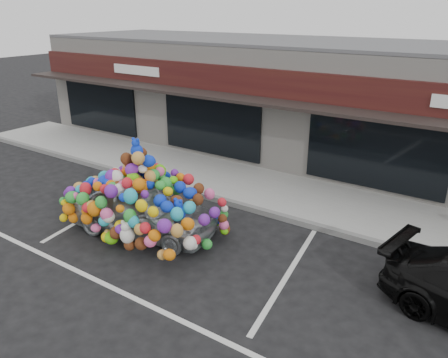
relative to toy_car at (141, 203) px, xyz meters
The scene contains 8 objects.
ground 1.46m from the toy_car, ahead, with size 90.00×90.00×0.00m, color black.
shop_building 8.76m from the toy_car, 82.04° to the left, with size 24.00×7.20×4.31m.
sidewalk 4.37m from the toy_car, 73.82° to the left, with size 26.00×3.00×0.15m, color #979792.
kerb 2.99m from the toy_car, 65.50° to the left, with size 26.00×0.18×0.16m, color slate.
parking_stripe_left 2.19m from the toy_car, behind, with size 0.12×4.40×0.01m, color silver.
parking_stripe_mid 4.10m from the toy_car, ahead, with size 0.12×4.40×0.01m, color silver.
lane_line 3.95m from the toy_car, 34.17° to the right, with size 14.00×0.12×0.01m, color silver.
toy_car is the anchor object (origin of this frame).
Camera 1 is at (6.16, -7.33, 5.43)m, focal length 35.00 mm.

